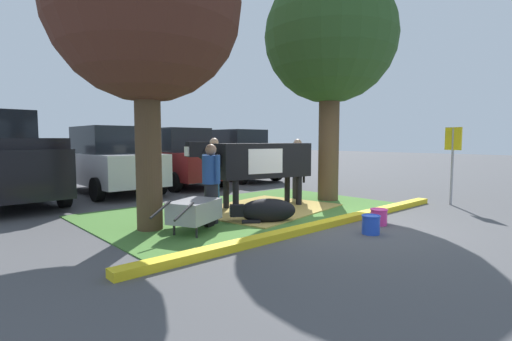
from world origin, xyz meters
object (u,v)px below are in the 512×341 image
object	(u,v)px
shade_tree_left	(145,7)
person_handler	(211,182)
wheelbarrow	(195,211)
sedan_silver	(235,156)
sedan_blue	(176,158)
cow_holstein	(259,161)
person_visitor_far	(214,167)
calf_lying	(266,211)
bucket_blue	(371,224)
hatchback_white	(109,161)
shade_tree_right	(330,39)
bucket_pink	(379,217)
person_visitor_near	(297,167)
parking_sign	(453,150)

from	to	relation	value
shade_tree_left	person_handler	distance (m)	3.29
wheelbarrow	sedan_silver	bearing A→B (deg)	46.62
sedan_blue	cow_holstein	bearing A→B (deg)	-98.69
shade_tree_left	person_visitor_far	bearing A→B (deg)	33.81
calf_lying	sedan_blue	xyz separation A→B (m)	(1.76, 6.47, 0.75)
cow_holstein	person_visitor_far	world-z (taller)	person_visitor_far
bucket_blue	hatchback_white	world-z (taller)	hatchback_white
shade_tree_right	person_handler	size ratio (longest dim) A/B	3.90
hatchback_white	sedan_silver	xyz separation A→B (m)	(5.25, 0.38, 0.00)
person_handler	sedan_silver	bearing A→B (deg)	47.86
shade_tree_left	calf_lying	xyz separation A→B (m)	(1.96, -0.97, -3.67)
wheelbarrow	sedan_silver	size ratio (longest dim) A/B	0.35
sedan_silver	cow_holstein	bearing A→B (deg)	-123.91
person_handler	wheelbarrow	bearing A→B (deg)	-147.25
calf_lying	bucket_pink	distance (m)	2.16
shade_tree_left	person_handler	xyz separation A→B (m)	(1.10, -0.34, -3.08)
shade_tree_right	cow_holstein	world-z (taller)	shade_tree_right
sedan_silver	person_visitor_far	bearing A→B (deg)	-134.69
shade_tree_left	hatchback_white	world-z (taller)	shade_tree_left
calf_lying	bucket_blue	world-z (taller)	calf_lying
shade_tree_right	person_visitor_far	size ratio (longest dim) A/B	3.60
shade_tree_left	person_visitor_near	distance (m)	5.58
shade_tree_right	sedan_blue	size ratio (longest dim) A/B	1.36
person_visitor_near	hatchback_white	world-z (taller)	hatchback_white
parking_sign	sedan_blue	world-z (taller)	sedan_blue
wheelbarrow	hatchback_white	distance (m)	6.15
bucket_pink	sedan_blue	xyz separation A→B (m)	(0.28, 8.04, 0.82)
wheelbarrow	parking_sign	xyz separation A→B (m)	(6.34, -1.83, 0.98)
hatchback_white	person_visitor_far	bearing A→B (deg)	-67.50
calf_lying	person_visitor_far	world-z (taller)	person_visitor_far
cow_holstein	hatchback_white	size ratio (longest dim) A/B	0.70
bucket_pink	sedan_blue	distance (m)	8.09
calf_lying	shade_tree_right	bearing A→B (deg)	15.95
person_visitor_near	wheelbarrow	bearing A→B (deg)	-161.94
calf_lying	person_visitor_near	xyz separation A→B (m)	(2.69, 1.59, 0.64)
shade_tree_right	sedan_blue	distance (m)	6.60
person_visitor_near	hatchback_white	xyz separation A→B (m)	(-3.32, 4.71, 0.10)
shade_tree_right	hatchback_white	bearing A→B (deg)	125.10
bucket_pink	sedan_blue	world-z (taller)	sedan_blue
bucket_blue	wheelbarrow	bearing A→B (deg)	136.96
person_visitor_near	parking_sign	distance (m)	3.89
wheelbarrow	sedan_blue	xyz separation A→B (m)	(3.24, 6.24, 0.60)
person_handler	bucket_blue	size ratio (longest dim) A/B	4.69
shade_tree_right	wheelbarrow	bearing A→B (deg)	-171.74
parking_sign	person_handler	bearing A→B (deg)	158.73
person_visitor_far	wheelbarrow	world-z (taller)	person_visitor_far
shade_tree_left	bucket_blue	size ratio (longest dim) A/B	17.05
shade_tree_left	shade_tree_right	bearing A→B (deg)	-0.78
bucket_pink	sedan_blue	size ratio (longest dim) A/B	0.07
person_handler	parking_sign	distance (m)	6.16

